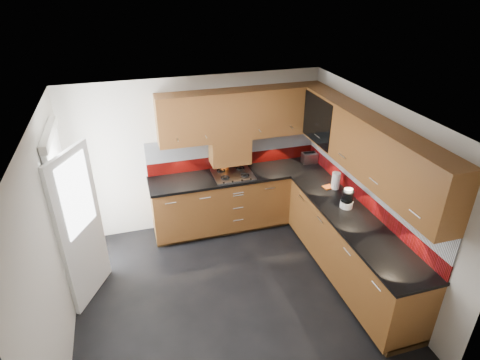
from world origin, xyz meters
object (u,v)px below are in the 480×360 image
object	(u,v)px
toaster	(309,158)
food_processor	(347,199)
utensil_pot	(224,164)
gas_hob	(233,174)

from	to	relation	value
toaster	food_processor	distance (m)	1.39
utensil_pot	toaster	xyz separation A→B (m)	(1.38, -0.14, -0.02)
utensil_pot	food_processor	world-z (taller)	utensil_pot
food_processor	utensil_pot	bearing A→B (deg)	129.62
gas_hob	food_processor	distance (m)	1.76
food_processor	gas_hob	bearing A→B (deg)	132.05
utensil_pot	toaster	size ratio (longest dim) A/B	1.86
gas_hob	toaster	world-z (taller)	toaster
gas_hob	utensil_pot	xyz separation A→B (m)	(-0.08, 0.21, 0.09)
gas_hob	food_processor	size ratio (longest dim) A/B	2.16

